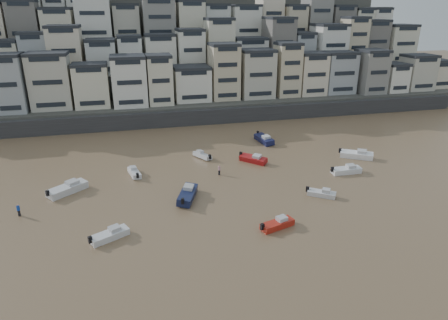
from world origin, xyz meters
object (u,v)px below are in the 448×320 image
object	(u,v)px
boat_b	(322,193)
boat_c	(187,193)
boat_f	(134,172)
boat_k	(67,187)
person_blue	(19,210)
boat_g	(357,154)
boat_h	(202,155)
boat_a	(277,223)
boat_e	(253,158)
boat_d	(346,169)
person_pink	(219,170)
boat_i	(264,138)
boat_j	(110,234)

from	to	relation	value
boat_b	boat_c	size ratio (longest dim) A/B	0.67
boat_c	boat_b	bearing A→B (deg)	-80.81
boat_f	boat_k	size ratio (longest dim) A/B	0.71
boat_f	person_blue	distance (m)	18.39
boat_g	boat_h	bearing A→B (deg)	-161.37
boat_a	boat_e	xyz separation A→B (m)	(4.10, 22.24, 0.08)
boat_c	boat_e	size ratio (longest dim) A/B	1.20
boat_a	boat_h	bearing A→B (deg)	81.66
boat_a	boat_k	bearing A→B (deg)	129.93
boat_d	boat_g	xyz separation A→B (m)	(5.57, 6.03, 0.11)
boat_c	person_pink	world-z (taller)	boat_c
boat_b	boat_f	bearing A→B (deg)	-173.30
boat_e	boat_g	distance (m)	19.13
boat_d	boat_f	bearing A→B (deg)	167.55
boat_a	boat_g	size ratio (longest dim) A/B	0.79
person_pink	person_blue	bearing A→B (deg)	-166.28
boat_c	boat_i	xyz separation A→B (m)	(19.29, 21.78, -0.02)
boat_e	boat_j	distance (m)	31.39
boat_b	boat_d	bearing A→B (deg)	76.92
boat_h	boat_f	bearing A→B (deg)	84.58
boat_a	person_pink	bearing A→B (deg)	82.25
boat_d	boat_e	xyz separation A→B (m)	(-13.39, 8.57, -0.00)
boat_e	boat_c	bearing A→B (deg)	-91.52
boat_c	boat_h	bearing A→B (deg)	2.45
boat_f	boat_g	xyz separation A→B (m)	(39.67, -1.68, 0.22)
boat_g	boat_d	bearing A→B (deg)	-99.90
person_blue	person_pink	bearing A→B (deg)	13.72
boat_f	person_blue	bearing A→B (deg)	112.54
person_blue	boat_e	bearing A→B (deg)	17.15
boat_b	boat_h	size ratio (longest dim) A/B	0.98
person_pink	boat_k	bearing A→B (deg)	-177.12
person_pink	boat_i	bearing A→B (deg)	48.16
boat_e	boat_k	distance (m)	31.00
boat_j	person_blue	bearing A→B (deg)	115.44
boat_a	boat_f	distance (m)	27.08
boat_h	person_pink	distance (m)	8.52
boat_h	boat_j	distance (m)	29.02
boat_d	boat_k	world-z (taller)	boat_k
boat_d	boat_g	world-z (taller)	boat_g
boat_h	boat_j	world-z (taller)	boat_j
boat_h	boat_i	distance (m)	15.16
boat_b	boat_i	size ratio (longest dim) A/B	0.68
boat_f	boat_c	bearing A→B (deg)	-157.84
boat_a	boat_c	world-z (taller)	boat_c
boat_h	boat_c	bearing A→B (deg)	133.21
boat_d	boat_g	distance (m)	8.21
boat_d	boat_f	size ratio (longest dim) A/B	1.18
boat_b	person_blue	world-z (taller)	person_blue
boat_j	person_pink	bearing A→B (deg)	14.98
boat_f	boat_i	xyz separation A→B (m)	(26.35, 11.10, 0.24)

